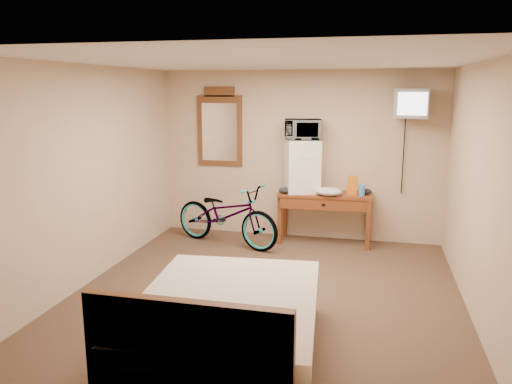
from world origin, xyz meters
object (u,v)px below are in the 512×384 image
blue_cup (362,190)px  crt_television (411,103)px  microwave (303,129)px  bed (225,325)px  mini_fridge (302,166)px  desk (325,201)px  wall_mirror (220,128)px  bicycle (226,214)px

blue_cup → crt_television: (0.60, 0.06, 1.21)m
microwave → bed: size_ratio=0.25×
mini_fridge → crt_television: 1.72m
desk → microwave: (-0.35, 0.05, 1.03)m
bed → wall_mirror: bearing=107.8°
crt_television → bicycle: 2.98m
mini_fridge → wall_mirror: size_ratio=0.64×
wall_mirror → bed: wall_mirror is taller
microwave → crt_television: bearing=-11.7°
crt_television → bicycle: crt_television is taller
microwave → bicycle: (-1.03, -0.43, -1.21)m
blue_cup → crt_television: size_ratio=0.26×
bicycle → microwave: bearing=-48.6°
mini_fridge → bed: 3.53m
mini_fridge → bicycle: mini_fridge is taller
wall_mirror → bicycle: wall_mirror is taller
desk → bed: bed is taller
blue_cup → bed: blue_cup is taller
wall_mirror → bed: (1.17, -3.65, -1.35)m
desk → microwave: size_ratio=2.63×
blue_cup → bed: bearing=-106.8°
crt_television → wall_mirror: size_ratio=0.49×
wall_mirror → blue_cup: bearing=-8.1°
bed → crt_television: bearing=64.7°
crt_television → wall_mirror: (-2.78, 0.25, -0.39)m
mini_fridge → microwave: microwave is taller
blue_cup → wall_mirror: (-2.17, 0.31, 0.81)m
mini_fridge → bed: mini_fridge is taller
microwave → crt_television: size_ratio=0.90×
bed → mini_fridge: bearing=87.6°
crt_television → bed: size_ratio=0.28×
crt_television → microwave: bearing=178.9°
mini_fridge → wall_mirror: (-1.31, 0.22, 0.51)m
microwave → blue_cup: size_ratio=3.39×
desk → wall_mirror: 1.96m
bicycle → bed: 3.13m
crt_television → bed: 4.14m
bicycle → blue_cup: bearing=-61.1°
mini_fridge → bed: bearing=-92.4°
bicycle → desk: bearing=-55.9°
desk → blue_cup: size_ratio=8.91×
wall_mirror → microwave: bearing=-9.6°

